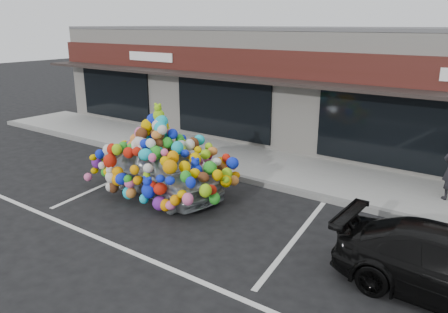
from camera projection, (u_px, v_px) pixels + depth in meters
The scene contains 8 objects.
ground at pixel (190, 210), 10.84m from camera, with size 90.00×90.00×0.00m, color black.
shop_building at pixel (331, 85), 16.74m from camera, with size 24.00×7.20×4.31m.
sidewalk at pixel (271, 166), 13.91m from camera, with size 26.00×3.00×0.15m, color #9A9A94.
kerb at pixel (246, 179), 12.75m from camera, with size 26.00×0.18×0.16m, color slate.
parking_stripe_left at pixel (111, 182), 12.79m from camera, with size 0.12×4.40×0.01m, color silver.
parking_stripe_mid at pixel (296, 238), 9.42m from camera, with size 0.12×4.40×0.01m, color silver.
lane_line at pixel (193, 278), 7.93m from camera, with size 14.00×0.12×0.01m, color silver.
toy_car at pixel (162, 165), 11.69m from camera, with size 2.78×4.33×2.37m.
Camera 1 is at (6.53, -7.59, 4.45)m, focal length 35.00 mm.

